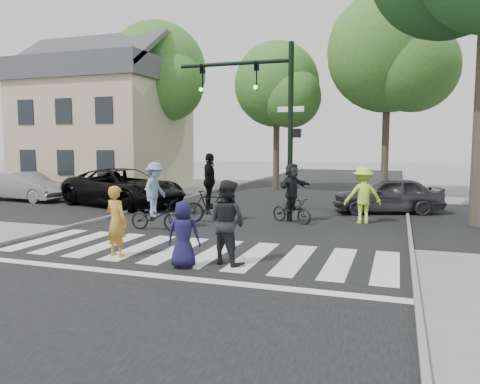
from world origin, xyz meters
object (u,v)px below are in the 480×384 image
object	(u,v)px
traffic_signal	(266,107)
pedestrian_woman	(116,221)
pedestrian_adult	(227,222)
cyclist_mid	(210,194)
cyclist_left	(155,201)
car_silver	(27,187)
car_grey	(387,195)
pedestrian_child	(183,234)
car_suv	(124,187)
cyclist_right	(292,196)

from	to	relation	value
traffic_signal	pedestrian_woman	size ratio (longest dim) A/B	3.58
pedestrian_woman	pedestrian_adult	world-z (taller)	pedestrian_adult
traffic_signal	cyclist_mid	size ratio (longest dim) A/B	2.56
pedestrian_adult	cyclist_left	size ratio (longest dim) A/B	0.89
cyclist_mid	car_silver	xyz separation A→B (m)	(-10.40, 2.87, -0.29)
pedestrian_adult	car_grey	xyz separation A→B (m)	(3.13, 9.20, -0.24)
pedestrian_woman	pedestrian_adult	size ratio (longest dim) A/B	0.90
pedestrian_child	pedestrian_adult	world-z (taller)	pedestrian_adult
cyclist_mid	cyclist_left	bearing A→B (deg)	-118.67
pedestrian_adult	traffic_signal	bearing A→B (deg)	-61.47
traffic_signal	cyclist_left	bearing A→B (deg)	-132.07
traffic_signal	pedestrian_woman	bearing A→B (deg)	-106.76
cyclist_mid	pedestrian_woman	bearing A→B (deg)	-92.54
cyclist_mid	car_silver	bearing A→B (deg)	164.56
traffic_signal	car_suv	xyz separation A→B (m)	(-6.70, 1.58, -3.10)
pedestrian_adult	car_suv	distance (m)	10.69
pedestrian_adult	car_suv	bearing A→B (deg)	-24.52
cyclist_mid	car_suv	world-z (taller)	cyclist_mid
cyclist_right	car_silver	bearing A→B (deg)	171.02
pedestrian_adult	cyclist_left	bearing A→B (deg)	-20.64
car_silver	cyclist_right	bearing A→B (deg)	-93.11
pedestrian_adult	car_grey	bearing A→B (deg)	-87.94
cyclist_mid	car_suv	distance (m)	5.72
cyclist_mid	traffic_signal	bearing A→B (deg)	33.57
cyclist_left	cyclist_right	world-z (taller)	cyclist_left
car_suv	car_grey	world-z (taller)	car_suv
pedestrian_child	car_silver	distance (m)	14.74
pedestrian_child	cyclist_mid	size ratio (longest dim) A/B	0.62
traffic_signal	pedestrian_adult	distance (m)	6.77
pedestrian_woman	car_suv	xyz separation A→B (m)	(-4.82, 7.81, -0.03)
cyclist_left	car_silver	world-z (taller)	cyclist_left
pedestrian_child	cyclist_mid	xyz separation A→B (m)	(-1.70, 5.55, 0.24)
pedestrian_woman	pedestrian_child	bearing A→B (deg)	-176.26
car_silver	car_grey	distance (m)	16.05
car_grey	cyclist_mid	bearing A→B (deg)	-70.55
pedestrian_child	car_grey	distance (m)	10.55
car_silver	traffic_signal	bearing A→B (deg)	-92.53
car_silver	pedestrian_child	bearing A→B (deg)	-118.96
cyclist_left	traffic_signal	bearing A→B (deg)	47.93
pedestrian_child	car_grey	world-z (taller)	pedestrian_child
car_suv	cyclist_mid	bearing A→B (deg)	-99.65
pedestrian_adult	cyclist_mid	bearing A→B (deg)	-42.64
traffic_signal	car_suv	size ratio (longest dim) A/B	1.04
cyclist_left	car_silver	distance (m)	10.51
cyclist_right	car_silver	xyz separation A→B (m)	(-13.03, 2.06, -0.23)
traffic_signal	pedestrian_woman	xyz separation A→B (m)	(-1.88, -6.23, -3.06)
pedestrian_woman	cyclist_mid	world-z (taller)	cyclist_mid
traffic_signal	pedestrian_adult	world-z (taller)	traffic_signal
pedestrian_child	car_suv	world-z (taller)	car_suv
car_silver	car_grey	world-z (taller)	car_grey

